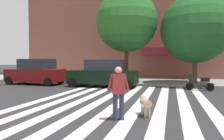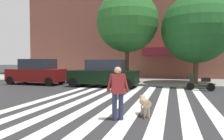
{
  "view_description": "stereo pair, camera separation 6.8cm",
  "coord_description": "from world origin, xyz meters",
  "px_view_note": "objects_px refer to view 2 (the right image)",
  "views": [
    {
      "loc": [
        2.83,
        -0.71,
        1.81
      ],
      "look_at": [
        0.36,
        7.98,
        1.43
      ],
      "focal_mm": 33.5,
      "sensor_mm": 36.0,
      "label": 1
    },
    {
      "loc": [
        2.9,
        -0.69,
        1.81
      ],
      "look_at": [
        0.36,
        7.98,
        1.43
      ],
      "focal_mm": 33.5,
      "sensor_mm": 36.0,
      "label": 2
    }
  ],
  "objects_px": {
    "parked_car_near_curb": "(37,72)",
    "street_tree_middle": "(196,29)",
    "parked_car_behind_first": "(104,74)",
    "pedestrian_dog_walker": "(118,90)",
    "parked_scooter": "(200,83)",
    "street_tree_nearest": "(127,22)",
    "dog_on_leash": "(145,103)"
  },
  "relations": [
    {
      "from": "parked_car_near_curb",
      "to": "street_tree_nearest",
      "type": "relative_size",
      "value": 0.61
    },
    {
      "from": "parked_car_near_curb",
      "to": "street_tree_middle",
      "type": "xyz_separation_m",
      "value": [
        11.84,
        2.59,
        3.24
      ]
    },
    {
      "from": "parked_car_behind_first",
      "to": "street_tree_middle",
      "type": "bearing_deg",
      "value": 22.41
    },
    {
      "from": "parked_car_behind_first",
      "to": "street_tree_middle",
      "type": "relative_size",
      "value": 0.73
    },
    {
      "from": "street_tree_nearest",
      "to": "pedestrian_dog_walker",
      "type": "relative_size",
      "value": 4.4
    },
    {
      "from": "street_tree_middle",
      "to": "dog_on_leash",
      "type": "bearing_deg",
      "value": -104.46
    },
    {
      "from": "street_tree_middle",
      "to": "dog_on_leash",
      "type": "relative_size",
      "value": 7.15
    },
    {
      "from": "pedestrian_dog_walker",
      "to": "parked_scooter",
      "type": "bearing_deg",
      "value": 67.0
    },
    {
      "from": "parked_car_behind_first",
      "to": "pedestrian_dog_walker",
      "type": "bearing_deg",
      "value": -68.71
    },
    {
      "from": "parked_car_near_curb",
      "to": "street_tree_middle",
      "type": "bearing_deg",
      "value": 12.34
    },
    {
      "from": "pedestrian_dog_walker",
      "to": "parked_car_near_curb",
      "type": "bearing_deg",
      "value": 137.73
    },
    {
      "from": "parked_scooter",
      "to": "street_tree_middle",
      "type": "height_order",
      "value": "street_tree_middle"
    },
    {
      "from": "street_tree_middle",
      "to": "pedestrian_dog_walker",
      "type": "relative_size",
      "value": 4.02
    },
    {
      "from": "parked_car_near_curb",
      "to": "parked_car_behind_first",
      "type": "distance_m",
      "value": 5.56
    },
    {
      "from": "parked_car_near_curb",
      "to": "parked_scooter",
      "type": "xyz_separation_m",
      "value": [
        11.85,
        -0.18,
        -0.47
      ]
    },
    {
      "from": "parked_car_near_curb",
      "to": "pedestrian_dog_walker",
      "type": "xyz_separation_m",
      "value": [
        8.61,
        -7.83,
        -0.03
      ]
    },
    {
      "from": "parked_car_near_curb",
      "to": "parked_car_behind_first",
      "type": "bearing_deg",
      "value": 0.01
    },
    {
      "from": "parked_scooter",
      "to": "dog_on_leash",
      "type": "height_order",
      "value": "parked_scooter"
    },
    {
      "from": "dog_on_leash",
      "to": "parked_scooter",
      "type": "bearing_deg",
      "value": 70.01
    },
    {
      "from": "parked_scooter",
      "to": "street_tree_nearest",
      "type": "relative_size",
      "value": 0.23
    },
    {
      "from": "parked_car_near_curb",
      "to": "parked_scooter",
      "type": "distance_m",
      "value": 11.86
    },
    {
      "from": "parked_car_near_curb",
      "to": "street_tree_middle",
      "type": "relative_size",
      "value": 0.67
    },
    {
      "from": "street_tree_middle",
      "to": "parked_scooter",
      "type": "bearing_deg",
      "value": -89.65
    },
    {
      "from": "pedestrian_dog_walker",
      "to": "dog_on_leash",
      "type": "bearing_deg",
      "value": 44.97
    },
    {
      "from": "street_tree_middle",
      "to": "pedestrian_dog_walker",
      "type": "height_order",
      "value": "street_tree_middle"
    },
    {
      "from": "parked_scooter",
      "to": "street_tree_middle",
      "type": "bearing_deg",
      "value": 90.35
    },
    {
      "from": "parked_scooter",
      "to": "dog_on_leash",
      "type": "xyz_separation_m",
      "value": [
        -2.51,
        -6.91,
        -0.04
      ]
    },
    {
      "from": "street_tree_middle",
      "to": "dog_on_leash",
      "type": "xyz_separation_m",
      "value": [
        -2.5,
        -9.69,
        -3.75
      ]
    },
    {
      "from": "street_tree_nearest",
      "to": "parked_car_near_curb",
      "type": "bearing_deg",
      "value": -161.07
    },
    {
      "from": "parked_car_behind_first",
      "to": "street_tree_nearest",
      "type": "bearing_deg",
      "value": 63.34
    },
    {
      "from": "street_tree_middle",
      "to": "pedestrian_dog_walker",
      "type": "bearing_deg",
      "value": -107.21
    },
    {
      "from": "parked_car_behind_first",
      "to": "pedestrian_dog_walker",
      "type": "height_order",
      "value": "parked_car_behind_first"
    }
  ]
}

